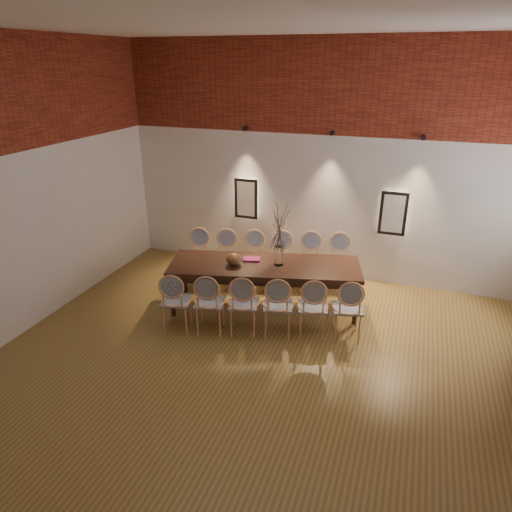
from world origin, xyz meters
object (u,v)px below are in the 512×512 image
(chair_near_a, at_px, (176,300))
(chair_near_c, at_px, (244,303))
(dining_table, at_px, (265,286))
(vase, at_px, (279,256))
(chair_far_b, at_px, (226,260))
(chair_far_d, at_px, (282,262))
(chair_far_e, at_px, (310,263))
(chair_far_f, at_px, (339,264))
(bowl, at_px, (234,259))
(book, at_px, (252,259))
(chair_near_e, at_px, (313,306))
(chair_near_d, at_px, (278,305))
(chair_near_b, at_px, (210,302))
(chair_far_a, at_px, (198,259))
(chair_near_f, at_px, (348,308))
(chair_far_c, at_px, (254,261))

(chair_near_a, xyz_separation_m, chair_near_c, (0.94, 0.24, 0.00))
(dining_table, bearing_deg, vase, 0.00)
(chair_far_b, bearing_deg, vase, 141.50)
(chair_far_d, bearing_deg, dining_table, 72.02)
(chair_far_e, distance_m, chair_far_f, 0.49)
(bowl, xyz_separation_m, book, (0.20, 0.25, -0.07))
(chair_near_e, bearing_deg, chair_near_d, 180.00)
(chair_near_e, bearing_deg, chair_near_b, 180.00)
(chair_far_a, relative_size, chair_far_e, 1.00)
(chair_near_c, height_order, chair_near_f, same)
(chair_near_e, bearing_deg, chair_far_b, 134.23)
(chair_near_f, bearing_deg, chair_near_b, -180.00)
(chair_far_c, bearing_deg, chair_far_e, -180.00)
(chair_far_a, relative_size, chair_far_d, 1.00)
(chair_far_d, bearing_deg, bowl, 48.25)
(chair_near_f, xyz_separation_m, bowl, (-1.81, 0.25, 0.37))
(chair_near_a, xyz_separation_m, chair_near_e, (1.88, 0.49, 0.00))
(dining_table, distance_m, vase, 0.57)
(dining_table, bearing_deg, chair_far_a, 148.35)
(chair_far_e, relative_size, vase, 3.13)
(dining_table, xyz_separation_m, chair_near_e, (0.89, -0.54, 0.09))
(chair_near_a, relative_size, bowl, 3.92)
(chair_far_f, bearing_deg, chair_far_d, 0.00)
(chair_far_f, distance_m, bowl, 1.90)
(dining_table, height_order, chair_near_b, chair_near_b)
(dining_table, xyz_separation_m, chair_near_a, (-0.99, -1.03, 0.09))
(chair_far_c, relative_size, book, 3.62)
(chair_near_e, distance_m, chair_far_c, 1.78)
(chair_far_d, height_order, book, chair_far_d)
(chair_far_f, distance_m, book, 1.58)
(chair_far_b, bearing_deg, chair_far_d, 180.00)
(book, bearing_deg, chair_near_c, -77.08)
(chair_near_e, bearing_deg, chair_near_c, 180.00)
(chair_near_f, bearing_deg, vase, 143.25)
(chair_near_b, relative_size, chair_far_f, 1.00)
(chair_far_f, bearing_deg, dining_table, 31.65)
(chair_near_b, relative_size, bowl, 3.92)
(chair_far_b, bearing_deg, chair_near_b, 90.00)
(chair_near_c, distance_m, book, 0.94)
(chair_near_e, relative_size, chair_near_f, 1.00)
(chair_far_b, xyz_separation_m, chair_far_d, (0.94, 0.24, 0.00))
(chair_far_c, bearing_deg, chair_far_a, -0.00)
(chair_near_b, bearing_deg, bowl, 69.67)
(chair_far_a, distance_m, book, 1.20)
(chair_near_c, bearing_deg, book, 88.38)
(chair_near_a, xyz_separation_m, chair_far_d, (1.03, 1.81, 0.00))
(dining_table, xyz_separation_m, vase, (0.21, 0.05, 0.53))
(chair_near_d, bearing_deg, chair_far_a, 134.23)
(chair_near_c, relative_size, chair_far_c, 1.00)
(chair_far_e, bearing_deg, vase, 55.40)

